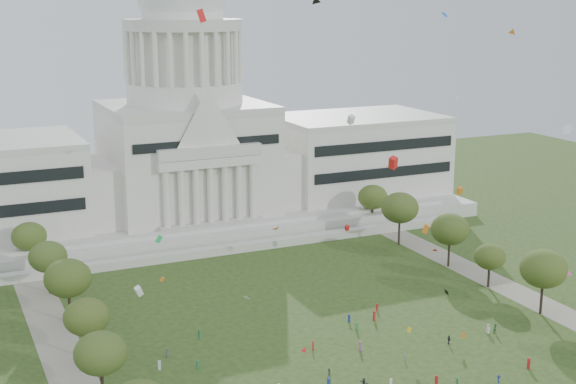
# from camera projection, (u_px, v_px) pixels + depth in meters

# --- Properties ---
(capitol) EXTENTS (160.00, 64.50, 91.30)m
(capitol) POSITION_uv_depth(u_px,v_px,m) (187.00, 146.00, 225.72)
(capitol) COLOR beige
(capitol) RESTS_ON ground
(path_left) EXTENTS (8.00, 160.00, 0.04)m
(path_left) POSITION_uv_depth(u_px,v_px,m) (70.00, 373.00, 137.60)
(path_left) COLOR gray
(path_left) RESTS_ON ground
(path_right) EXTENTS (8.00, 160.00, 0.04)m
(path_right) POSITION_uv_depth(u_px,v_px,m) (514.00, 291.00, 176.43)
(path_right) COLOR gray
(path_right) RESTS_ON ground
(row_tree_l_2) EXTENTS (8.42, 8.42, 11.97)m
(row_tree_l_2) POSITION_uv_depth(u_px,v_px,m) (100.00, 353.00, 125.59)
(row_tree_l_2) COLOR black
(row_tree_l_2) RESTS_ON ground
(row_tree_r_2) EXTENTS (9.55, 9.55, 13.58)m
(row_tree_r_2) POSITION_uv_depth(u_px,v_px,m) (544.00, 269.00, 161.51)
(row_tree_r_2) COLOR black
(row_tree_r_2) RESTS_ON ground
(row_tree_l_3) EXTENTS (8.12, 8.12, 11.55)m
(row_tree_l_3) POSITION_uv_depth(u_px,v_px,m) (86.00, 317.00, 140.73)
(row_tree_l_3) COLOR black
(row_tree_l_3) RESTS_ON ground
(row_tree_r_3) EXTENTS (7.01, 7.01, 9.98)m
(row_tree_r_3) POSITION_uv_depth(u_px,v_px,m) (490.00, 257.00, 177.29)
(row_tree_r_3) COLOR black
(row_tree_r_3) RESTS_ON ground
(row_tree_l_4) EXTENTS (9.29, 9.29, 13.21)m
(row_tree_l_4) POSITION_uv_depth(u_px,v_px,m) (68.00, 278.00, 156.82)
(row_tree_l_4) COLOR black
(row_tree_l_4) RESTS_ON ground
(row_tree_r_4) EXTENTS (9.19, 9.19, 13.06)m
(row_tree_r_4) POSITION_uv_depth(u_px,v_px,m) (450.00, 229.00, 190.67)
(row_tree_r_4) COLOR black
(row_tree_r_4) RESTS_ON ground
(row_tree_l_5) EXTENTS (8.33, 8.33, 11.85)m
(row_tree_l_5) POSITION_uv_depth(u_px,v_px,m) (48.00, 257.00, 173.02)
(row_tree_l_5) COLOR black
(row_tree_l_5) RESTS_ON ground
(row_tree_r_5) EXTENTS (9.82, 9.82, 13.96)m
(row_tree_r_5) POSITION_uv_depth(u_px,v_px,m) (400.00, 208.00, 207.83)
(row_tree_r_5) COLOR black
(row_tree_r_5) RESTS_ON ground
(row_tree_l_6) EXTENTS (8.19, 8.19, 11.64)m
(row_tree_l_6) POSITION_uv_depth(u_px,v_px,m) (29.00, 236.00, 188.42)
(row_tree_l_6) COLOR black
(row_tree_l_6) RESTS_ON ground
(row_tree_r_6) EXTENTS (8.42, 8.42, 11.97)m
(row_tree_r_6) POSITION_uv_depth(u_px,v_px,m) (373.00, 197.00, 225.02)
(row_tree_r_6) COLOR black
(row_tree_r_6) RESTS_ON ground
(person_0) EXTENTS (1.12, 0.92, 1.97)m
(person_0) POSITION_uv_depth(u_px,v_px,m) (488.00, 329.00, 153.66)
(person_0) COLOR silver
(person_0) RESTS_ON ground
(person_2) EXTENTS (1.00, 0.69, 1.93)m
(person_2) POSITION_uv_depth(u_px,v_px,m) (496.00, 329.00, 153.87)
(person_2) COLOR #33723F
(person_2) RESTS_ON ground
(person_3) EXTENTS (0.65, 1.12, 1.67)m
(person_3) POSITION_uv_depth(u_px,v_px,m) (457.00, 382.00, 132.59)
(person_3) COLOR #33723F
(person_3) RESTS_ON ground
(person_4) EXTENTS (0.76, 1.00, 1.51)m
(person_4) POSITION_uv_depth(u_px,v_px,m) (404.00, 356.00, 142.40)
(person_4) COLOR silver
(person_4) RESTS_ON ground
(person_5) EXTENTS (1.41, 1.82, 1.84)m
(person_5) POSITION_uv_depth(u_px,v_px,m) (364.00, 383.00, 132.08)
(person_5) COLOR #4C4C51
(person_5) RESTS_ON ground
(person_8) EXTENTS (0.86, 0.63, 1.60)m
(person_8) POSITION_uv_depth(u_px,v_px,m) (329.00, 373.00, 136.00)
(person_8) COLOR #4C4C51
(person_8) RESTS_ON ground
(person_9) EXTENTS (1.13, 1.27, 1.77)m
(person_9) POSITION_uv_depth(u_px,v_px,m) (499.00, 380.00, 133.29)
(person_9) COLOR navy
(person_9) RESTS_ON ground
(person_10) EXTENTS (0.55, 1.01, 1.73)m
(person_10) POSITION_uv_depth(u_px,v_px,m) (449.00, 340.00, 149.09)
(person_10) COLOR #26262B
(person_10) RESTS_ON ground
(distant_crowd) EXTENTS (67.31, 38.56, 1.95)m
(distant_crowd) POSITION_uv_depth(u_px,v_px,m) (301.00, 370.00, 136.92)
(distant_crowd) COLOR #B21E1E
(distant_crowd) RESTS_ON ground
(kite_swarm) EXTENTS (97.87, 97.23, 61.56)m
(kite_swarm) POSITION_uv_depth(u_px,v_px,m) (384.00, 215.00, 132.44)
(kite_swarm) COLOR white
(kite_swarm) RESTS_ON ground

